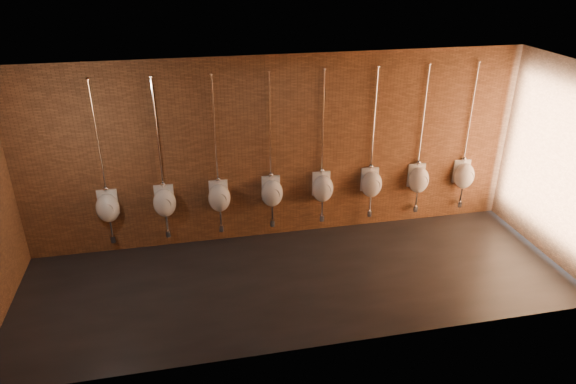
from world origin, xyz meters
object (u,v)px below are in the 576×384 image
urinal_0 (108,207)px  urinal_7 (464,175)px  urinal_1 (165,202)px  urinal_6 (419,179)px  urinal_5 (371,183)px  urinal_2 (219,197)px  urinal_4 (323,188)px  urinal_3 (272,192)px

urinal_0 → urinal_7: same height
urinal_0 → urinal_1: bearing=0.0°
urinal_6 → urinal_5: bearing=180.0°
urinal_0 → urinal_2: size_ratio=1.00×
urinal_2 → urinal_5: 2.71m
urinal_4 → urinal_5: (0.90, 0.00, 0.00)m
urinal_0 → urinal_6: same height
urinal_2 → urinal_4: bearing=0.0°
urinal_3 → urinal_6: size_ratio=1.00×
urinal_4 → urinal_3: bearing=180.0°
urinal_5 → urinal_6: (0.90, 0.00, 0.00)m
urinal_3 → urinal_5: 1.80m
urinal_7 → urinal_0: bearing=180.0°
urinal_3 → urinal_6: bearing=0.0°
urinal_1 → urinal_2: bearing=0.0°
urinal_3 → urinal_7: size_ratio=1.00×
urinal_1 → urinal_7: (5.41, 0.00, 0.00)m
urinal_3 → urinal_4: same height
urinal_5 → urinal_6: size_ratio=1.00×
urinal_1 → urinal_7: size_ratio=1.00×
urinal_4 → urinal_5: size_ratio=1.00×
urinal_1 → urinal_5: bearing=0.0°
urinal_1 → urinal_2: 0.90m
urinal_7 → urinal_3: bearing=180.0°
urinal_4 → urinal_6: 1.80m
urinal_3 → urinal_5: same height
urinal_1 → urinal_3: bearing=0.0°
urinal_5 → urinal_4: bearing=180.0°
urinal_2 → urinal_7: size_ratio=1.00×
urinal_1 → urinal_6: (4.51, 0.00, 0.00)m
urinal_1 → urinal_5: same height
urinal_2 → urinal_6: (3.61, 0.00, 0.00)m
urinal_0 → urinal_1: size_ratio=1.00×
urinal_3 → urinal_1: bearing=180.0°
urinal_1 → urinal_4: (2.71, 0.00, 0.00)m
urinal_2 → urinal_0: bearing=180.0°
urinal_5 → urinal_0: bearing=180.0°
urinal_2 → urinal_7: (4.51, 0.00, 0.00)m
urinal_4 → urinal_0: bearing=180.0°
urinal_3 → urinal_7: same height
urinal_3 → urinal_6: 2.71m
urinal_2 → urinal_6: size_ratio=1.00×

